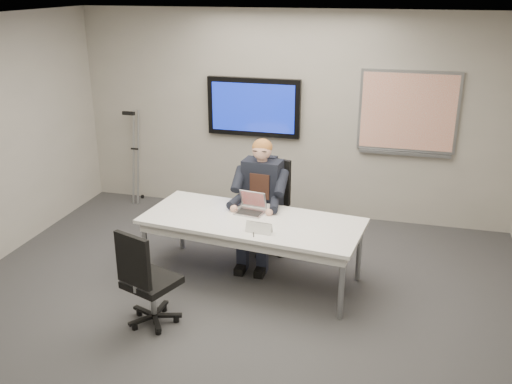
% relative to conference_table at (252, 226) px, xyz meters
% --- Properties ---
extents(floor, '(6.00, 6.00, 0.02)m').
position_rel_conference_table_xyz_m(floor, '(-0.03, -0.93, -0.64)').
color(floor, '#343436').
rests_on(floor, ground).
extents(ceiling, '(6.00, 6.00, 0.02)m').
position_rel_conference_table_xyz_m(ceiling, '(-0.03, -0.93, 2.16)').
color(ceiling, silver).
rests_on(ceiling, wall_back).
extents(wall_back, '(6.00, 0.02, 2.80)m').
position_rel_conference_table_xyz_m(wall_back, '(-0.03, 2.07, 0.76)').
color(wall_back, '#ACA79C').
rests_on(wall_back, ground).
extents(conference_table, '(2.45, 1.24, 0.73)m').
position_rel_conference_table_xyz_m(conference_table, '(0.00, 0.00, 0.00)').
color(conference_table, silver).
rests_on(conference_table, ground).
extents(tv_display, '(1.30, 0.09, 0.80)m').
position_rel_conference_table_xyz_m(tv_display, '(-0.53, 2.02, 0.86)').
color(tv_display, black).
rests_on(tv_display, wall_back).
extents(whiteboard, '(1.25, 0.08, 1.10)m').
position_rel_conference_table_xyz_m(whiteboard, '(1.52, 2.04, 0.89)').
color(whiteboard, '#94979C').
rests_on(whiteboard, wall_back).
extents(office_chair_far, '(0.68, 0.68, 1.14)m').
position_rel_conference_table_xyz_m(office_chair_far, '(-0.04, 0.73, -0.29)').
color(office_chair_far, black).
rests_on(office_chair_far, ground).
extents(office_chair_near, '(0.62, 0.62, 1.01)m').
position_rel_conference_table_xyz_m(office_chair_near, '(-0.71, -1.11, -0.33)').
color(office_chair_near, black).
rests_on(office_chair_near, ground).
extents(seated_person, '(0.47, 0.80, 1.45)m').
position_rel_conference_table_xyz_m(seated_person, '(-0.05, 0.46, -0.06)').
color(seated_person, '#212537').
rests_on(seated_person, office_chair_far).
extents(crutch, '(0.20, 0.56, 1.47)m').
position_rel_conference_table_xyz_m(crutch, '(-2.29, 1.88, 0.07)').
color(crutch, '#989CA0').
rests_on(crutch, ground).
extents(laptop, '(0.34, 0.33, 0.22)m').
position_rel_conference_table_xyz_m(laptop, '(-0.06, 0.21, 0.14)').
color(laptop, '#AAAAAC').
rests_on(laptop, conference_table).
extents(name_tent, '(0.28, 0.10, 0.11)m').
position_rel_conference_table_xyz_m(name_tent, '(0.16, -0.30, 0.14)').
color(name_tent, white).
rests_on(name_tent, conference_table).
extents(pen, '(0.05, 0.13, 0.01)m').
position_rel_conference_table_xyz_m(pen, '(0.12, -0.37, 0.09)').
color(pen, black).
rests_on(pen, conference_table).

